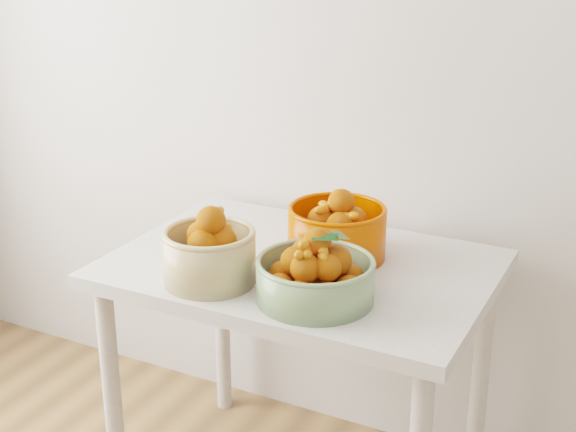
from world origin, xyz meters
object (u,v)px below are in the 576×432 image
bowl_green (315,276)px  bowl_orange (337,230)px  table (301,295)px  bowl_cream (209,254)px

bowl_green → bowl_orange: size_ratio=1.09×
table → bowl_green: bearing=-55.6°
table → bowl_cream: 0.31m
table → bowl_cream: bowl_cream is taller
table → bowl_orange: bearing=49.7°
bowl_cream → bowl_orange: size_ratio=0.97×
bowl_cream → bowl_green: bowl_cream is taller
table → bowl_cream: (-0.15, -0.21, 0.17)m
bowl_green → bowl_orange: bearing=103.2°
table → bowl_orange: 0.20m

